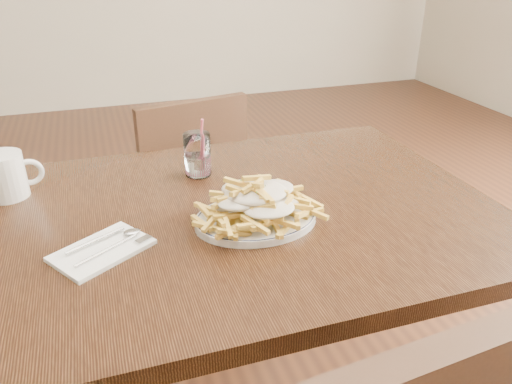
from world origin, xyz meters
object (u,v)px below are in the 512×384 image
object	(u,v)px
fries_plate	(256,219)
loaded_fries	(256,198)
chair_far	(187,190)
water_glass	(198,157)
table	(221,242)
coffee_mug	(6,176)

from	to	relation	value
fries_plate	loaded_fries	size ratio (longest dim) A/B	1.05
chair_far	water_glass	world-z (taller)	water_glass
loaded_fries	water_glass	world-z (taller)	water_glass
table	coffee_mug	size ratio (longest dim) A/B	9.17
water_glass	chair_far	bearing A→B (deg)	83.95
loaded_fries	coffee_mug	world-z (taller)	coffee_mug
fries_plate	water_glass	xyz separation A→B (m)	(-0.06, 0.27, 0.04)
coffee_mug	fries_plate	bearing A→B (deg)	-30.41
water_glass	coffee_mug	size ratio (longest dim) A/B	1.11
coffee_mug	loaded_fries	bearing A→B (deg)	-30.41
table	coffee_mug	world-z (taller)	coffee_mug
chair_far	fries_plate	bearing A→B (deg)	-89.39
table	loaded_fries	xyz separation A→B (m)	(0.06, -0.07, 0.13)
fries_plate	water_glass	distance (m)	0.28
fries_plate	coffee_mug	xyz separation A→B (m)	(-0.49, 0.29, 0.04)
table	fries_plate	world-z (taller)	fries_plate
table	water_glass	xyz separation A→B (m)	(-0.00, 0.20, 0.12)
loaded_fries	chair_far	bearing A→B (deg)	90.61
table	loaded_fries	world-z (taller)	loaded_fries
chair_far	water_glass	bearing A→B (deg)	-96.05
loaded_fries	water_glass	xyz separation A→B (m)	(-0.06, 0.27, -0.01)
fries_plate	coffee_mug	world-z (taller)	coffee_mug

